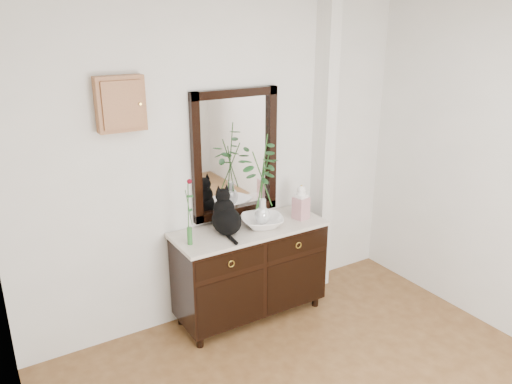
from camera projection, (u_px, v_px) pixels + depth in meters
wall_back at (224, 166)px, 4.22m from camera, size 3.60×0.04×2.70m
pilaster at (323, 152)px, 4.65m from camera, size 0.12×0.20×2.70m
sideboard at (250, 267)px, 4.35m from camera, size 1.33×0.52×0.82m
wall_mirror at (235, 154)px, 4.23m from camera, size 0.80×0.06×1.10m
key_cabinet at (120, 104)px, 3.57m from camera, size 0.35×0.10×0.40m
cat at (226, 212)px, 4.06m from camera, size 0.30×0.35×0.38m
lotus_bowl at (262, 222)px, 4.24m from camera, size 0.46×0.46×0.09m
vase_branches at (262, 180)px, 4.12m from camera, size 0.46×0.46×0.79m
bud_vase_rose at (189, 212)px, 3.83m from camera, size 0.07×0.07×0.55m
ginger_jar at (301, 202)px, 4.38m from camera, size 0.14×0.14×0.31m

